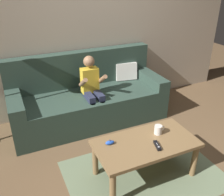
{
  "coord_description": "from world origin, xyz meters",
  "views": [
    {
      "loc": [
        -1.23,
        -1.57,
        1.91
      ],
      "look_at": [
        -0.17,
        0.78,
        0.61
      ],
      "focal_mm": 40.59,
      "sensor_mm": 36.0,
      "label": 1
    }
  ],
  "objects_px": {
    "coffee_table": "(145,147)",
    "nunchuk_blue": "(110,143)",
    "couch": "(88,99)",
    "game_remote_black_near_edge": "(157,146)",
    "person_seated_on_couch": "(92,88)",
    "coffee_mug": "(158,130)"
  },
  "relations": [
    {
      "from": "coffee_table",
      "to": "nunchuk_blue",
      "type": "height_order",
      "value": "nunchuk_blue"
    },
    {
      "from": "couch",
      "to": "game_remote_black_near_edge",
      "type": "relative_size",
      "value": 14.38
    },
    {
      "from": "nunchuk_blue",
      "to": "person_seated_on_couch",
      "type": "bearing_deg",
      "value": 78.97
    },
    {
      "from": "nunchuk_blue",
      "to": "coffee_mug",
      "type": "distance_m",
      "value": 0.53
    },
    {
      "from": "person_seated_on_couch",
      "to": "nunchuk_blue",
      "type": "height_order",
      "value": "person_seated_on_couch"
    },
    {
      "from": "person_seated_on_couch",
      "to": "coffee_mug",
      "type": "relative_size",
      "value": 8.16
    },
    {
      "from": "nunchuk_blue",
      "to": "coffee_mug",
      "type": "relative_size",
      "value": 0.79
    },
    {
      "from": "game_remote_black_near_edge",
      "to": "nunchuk_blue",
      "type": "relative_size",
      "value": 1.55
    },
    {
      "from": "game_remote_black_near_edge",
      "to": "coffee_mug",
      "type": "relative_size",
      "value": 1.23
    },
    {
      "from": "coffee_table",
      "to": "game_remote_black_near_edge",
      "type": "xyz_separation_m",
      "value": [
        0.06,
        -0.11,
        0.08
      ]
    },
    {
      "from": "coffee_table",
      "to": "nunchuk_blue",
      "type": "distance_m",
      "value": 0.36
    },
    {
      "from": "coffee_mug",
      "to": "person_seated_on_couch",
      "type": "bearing_deg",
      "value": 107.71
    },
    {
      "from": "couch",
      "to": "nunchuk_blue",
      "type": "height_order",
      "value": "couch"
    },
    {
      "from": "game_remote_black_near_edge",
      "to": "nunchuk_blue",
      "type": "distance_m",
      "value": 0.45
    },
    {
      "from": "couch",
      "to": "coffee_table",
      "type": "distance_m",
      "value": 1.31
    },
    {
      "from": "couch",
      "to": "coffee_table",
      "type": "height_order",
      "value": "couch"
    },
    {
      "from": "person_seated_on_couch",
      "to": "game_remote_black_near_edge",
      "type": "xyz_separation_m",
      "value": [
        0.2,
        -1.22,
        -0.13
      ]
    },
    {
      "from": "couch",
      "to": "person_seated_on_couch",
      "type": "xyz_separation_m",
      "value": [
        -0.0,
        -0.19,
        0.24
      ]
    },
    {
      "from": "coffee_table",
      "to": "coffee_mug",
      "type": "xyz_separation_m",
      "value": [
        0.19,
        0.07,
        0.11
      ]
    },
    {
      "from": "person_seated_on_couch",
      "to": "nunchuk_blue",
      "type": "distance_m",
      "value": 1.03
    },
    {
      "from": "coffee_table",
      "to": "coffee_mug",
      "type": "bearing_deg",
      "value": 21.35
    },
    {
      "from": "coffee_mug",
      "to": "game_remote_black_near_edge",
      "type": "bearing_deg",
      "value": -125.67
    }
  ]
}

